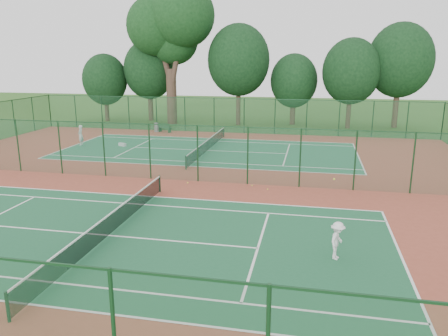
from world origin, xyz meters
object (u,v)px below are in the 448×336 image
(bench, at_px, (164,127))
(big_tree, at_px, (171,25))
(kit_bag, at_px, (122,145))
(trash_bin, at_px, (157,127))
(player_far, at_px, (81,135))
(player_near, at_px, (337,241))

(bench, relative_size, big_tree, 0.11)
(bench, bearing_deg, kit_bag, -76.91)
(trash_bin, bearing_deg, player_far, -116.68)
(player_near, distance_m, kit_bag, 25.28)
(player_near, xyz_separation_m, bench, (-15.91, 26.17, -0.24))
(player_far, height_order, big_tree, big_tree)
(kit_bag, bearing_deg, trash_bin, 112.57)
(player_far, xyz_separation_m, big_tree, (3.90, 13.97, 9.99))
(player_far, bearing_deg, trash_bin, 145.82)
(bench, bearing_deg, player_near, -36.78)
(trash_bin, height_order, kit_bag, trash_bin)
(trash_bin, relative_size, kit_bag, 1.26)
(player_near, relative_size, big_tree, 0.10)
(big_tree, bearing_deg, player_near, -62.40)
(bench, xyz_separation_m, kit_bag, (-1.17, -7.55, -0.36))
(player_near, height_order, trash_bin, player_near)
(player_far, height_order, bench, player_far)
(big_tree, bearing_deg, bench, -80.85)
(trash_bin, xyz_separation_m, big_tree, (-0.11, 5.99, 10.41))
(player_far, height_order, kit_bag, player_far)
(trash_bin, distance_m, bench, 0.91)
(trash_bin, bearing_deg, big_tree, 91.01)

